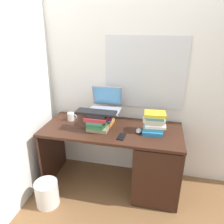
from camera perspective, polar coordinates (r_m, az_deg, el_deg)
The scene contains 13 objects.
ground_plane at distance 2.74m, azimuth -0.10°, elevation -18.55°, with size 6.00×6.00×0.00m, color brown.
wall_back at distance 2.48m, azimuth 1.88°, elevation 10.81°, with size 6.00×0.06×2.60m.
wall_left at distance 2.47m, azimuth -20.58°, elevation 9.37°, with size 0.05×6.00×2.60m, color silver.
desk at distance 2.43m, azimuth 8.99°, elevation -12.73°, with size 1.52×0.65×0.75m.
book_stack_tall at distance 2.39m, azimuth -2.15°, elevation -1.57°, with size 0.22×0.21×0.16m.
book_stack_keyboard_riser at distance 2.24m, azimuth -4.11°, elevation -2.60°, with size 0.24×0.20×0.20m.
book_stack_side at distance 2.23m, azimuth 11.26°, elevation -3.02°, with size 0.24×0.20×0.22m.
laptop at distance 2.40m, azimuth -1.77°, elevation 2.10°, with size 0.35×0.31×0.25m.
keyboard at distance 2.19m, azimuth -4.30°, elevation -0.06°, with size 0.42×0.14×0.02m, color black.
computer_mouse at distance 2.25m, azimuth 7.24°, elevation -5.05°, with size 0.06×0.10×0.04m, color #A5A8AD.
mug at distance 2.54m, azimuth -10.97°, elevation -1.22°, with size 0.12×0.08×0.09m.
cell_phone at distance 2.15m, azimuth 2.56°, elevation -6.69°, with size 0.07×0.14×0.01m, color black.
wastebasket at distance 2.51m, azimuth -17.11°, elevation -20.22°, with size 0.24×0.24×0.28m, color silver.
Camera 1 is at (0.46, -2.02, 1.80)m, focal length 33.91 mm.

